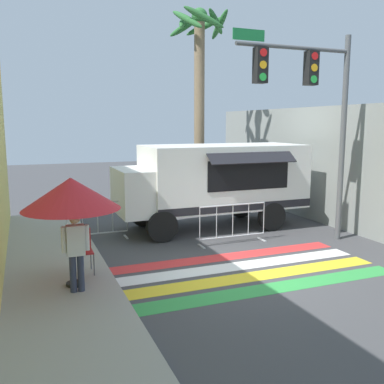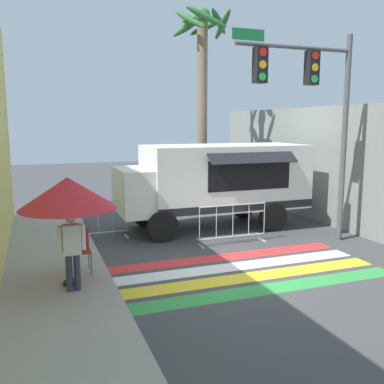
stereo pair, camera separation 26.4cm
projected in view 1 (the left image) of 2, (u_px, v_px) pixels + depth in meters
The scene contains 12 objects.
ground_plane at pixel (247, 273), 9.88m from camera, with size 60.00×60.00×0.00m, color #424244.
sidewalk_left at pixel (3, 304), 7.98m from camera, with size 4.40×16.00×0.14m.
concrete_wall_right at pixel (335, 167), 14.11m from camera, with size 0.20×16.00×3.99m.
crosswalk_painted at pixel (245, 271), 9.98m from camera, with size 6.40×2.84×0.01m.
food_truck at pixel (210, 179), 13.90m from camera, with size 6.15×2.76×2.72m.
traffic_signal_pole at pixel (311, 96), 11.68m from camera, with size 3.68×0.29×5.84m.
patio_umbrella at pixel (71, 194), 8.44m from camera, with size 1.94×1.94×2.22m.
folding_chair at pixel (81, 247), 9.41m from camera, with size 0.47×0.47×0.96m.
vendor_person at pixel (76, 248), 8.28m from camera, with size 0.53×0.21×1.58m.
barricade_front at pixel (233, 224), 12.22m from camera, with size 2.07×0.44×1.15m.
barricade_side at pixel (98, 222), 12.56m from camera, with size 1.78×0.44×1.15m.
palm_tree at pixel (199, 78), 16.40m from camera, with size 2.30×2.28×7.70m.
Camera 1 is at (-4.68, -8.32, 3.41)m, focal length 40.00 mm.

